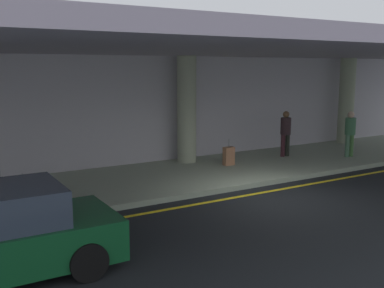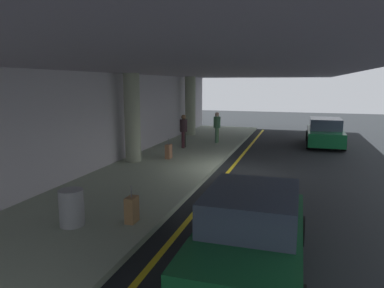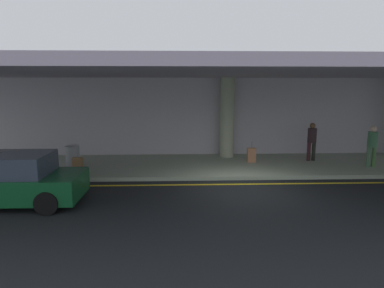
{
  "view_description": "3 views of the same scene",
  "coord_description": "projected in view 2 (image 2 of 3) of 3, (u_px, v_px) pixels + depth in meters",
  "views": [
    {
      "loc": [
        -7.88,
        -8.97,
        3.4
      ],
      "look_at": [
        -1.53,
        1.67,
        1.32
      ],
      "focal_mm": 42.75,
      "sensor_mm": 36.0,
      "label": 1
    },
    {
      "loc": [
        -13.12,
        -2.08,
        3.4
      ],
      "look_at": [
        -1.36,
        1.57,
        1.26
      ],
      "focal_mm": 32.87,
      "sensor_mm": 36.0,
      "label": 2
    },
    {
      "loc": [
        -2.2,
        -11.02,
        3.4
      ],
      "look_at": [
        -1.71,
        2.12,
        1.17
      ],
      "focal_mm": 31.92,
      "sensor_mm": 36.0,
      "label": 3
    }
  ],
  "objects": [
    {
      "name": "terminal_back_wall",
      "position": [
        116.0,
        119.0,
        14.77
      ],
      "size": [
        26.0,
        0.3,
        3.8
      ],
      "primitive_type": "cube",
      "color": "#B3AEB6",
      "rests_on": "ground"
    },
    {
      "name": "ceiling_overhang",
      "position": [
        177.0,
        69.0,
        13.62
      ],
      "size": [
        28.0,
        13.2,
        0.3
      ],
      "primitive_type": "cube",
      "color": "#9C90A2",
      "rests_on": "support_column_far_left"
    },
    {
      "name": "suitcase_upright_secondary",
      "position": [
        132.0,
        210.0,
        8.26
      ],
      "size": [
        0.36,
        0.22,
        0.9
      ],
      "rotation": [
        0.0,
        0.0,
        0.12
      ],
      "color": "olive",
      "rests_on": "sidewalk"
    },
    {
      "name": "sidewalk",
      "position": [
        166.0,
        165.0,
        14.43
      ],
      "size": [
        26.0,
        4.2,
        0.15
      ],
      "primitive_type": "cube",
      "color": "#94A28A",
      "rests_on": "ground"
    },
    {
      "name": "suitcase_upright_primary",
      "position": [
        169.0,
        151.0,
        15.29
      ],
      "size": [
        0.36,
        0.22,
        0.9
      ],
      "rotation": [
        0.0,
        0.0,
        -0.04
      ],
      "color": "#9D6847",
      "rests_on": "sidewalk"
    },
    {
      "name": "support_column_far_left",
      "position": [
        132.0,
        118.0,
        14.54
      ],
      "size": [
        0.66,
        0.66,
        3.65
      ],
      "primitive_type": "cylinder",
      "color": "#969D82",
      "rests_on": "sidewalk"
    },
    {
      "name": "support_column_left_mid",
      "position": [
        190.0,
        106.0,
        22.06
      ],
      "size": [
        0.66,
        0.66,
        3.65
      ],
      "primitive_type": "cylinder",
      "color": "#9BA586",
      "rests_on": "sidewalk"
    },
    {
      "name": "trash_bin_steel",
      "position": [
        71.0,
        208.0,
        8.07
      ],
      "size": [
        0.56,
        0.56,
        0.85
      ],
      "primitive_type": "cylinder",
      "color": "gray",
      "rests_on": "sidewalk"
    },
    {
      "name": "car_dark_green_no2",
      "position": [
        251.0,
        233.0,
        6.36
      ],
      "size": [
        4.1,
        1.92,
        1.5
      ],
      "rotation": [
        0.0,
        0.0,
        -0.08
      ],
      "color": "#104522",
      "rests_on": "ground"
    },
    {
      "name": "ground_plane",
      "position": [
        241.0,
        172.0,
        13.54
      ],
      "size": [
        60.0,
        60.0,
        0.0
      ],
      "primitive_type": "plane",
      "color": "black"
    },
    {
      "name": "lane_stripe_yellow",
      "position": [
        229.0,
        171.0,
        13.68
      ],
      "size": [
        26.0,
        0.14,
        0.01
      ],
      "primitive_type": "cube",
      "color": "yellow",
      "rests_on": "ground"
    },
    {
      "name": "car_dark_green",
      "position": [
        325.0,
        133.0,
        19.23
      ],
      "size": [
        4.1,
        1.92,
        1.5
      ],
      "rotation": [
        0.0,
        0.0,
        3.1
      ],
      "color": "#0E4E27",
      "rests_on": "ground"
    },
    {
      "name": "person_waiting_for_ride",
      "position": [
        217.0,
        125.0,
        19.28
      ],
      "size": [
        0.38,
        0.38,
        1.68
      ],
      "rotation": [
        0.0,
        0.0,
        1.44
      ],
      "color": "#456C4E",
      "rests_on": "sidewalk"
    },
    {
      "name": "traveler_with_luggage",
      "position": [
        184.0,
        129.0,
        17.79
      ],
      "size": [
        0.38,
        0.38,
        1.68
      ],
      "rotation": [
        0.0,
        0.0,
        4.57
      ],
      "color": "#37191F",
      "rests_on": "sidewalk"
    }
  ]
}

